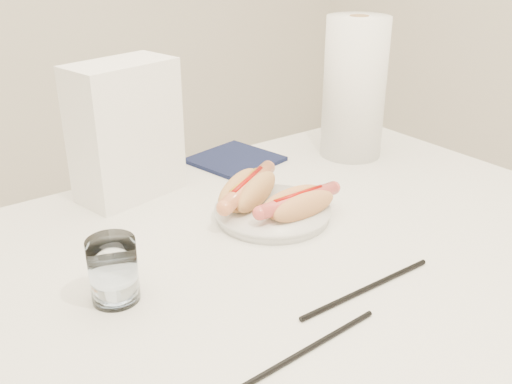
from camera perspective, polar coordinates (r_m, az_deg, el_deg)
table at (r=0.93m, az=1.05°, el=-8.93°), size 1.20×0.80×0.75m
plate at (r=0.99m, az=1.65°, el=-2.17°), size 0.20×0.20×0.02m
hotdog_left at (r=1.00m, az=-0.81°, el=0.16°), size 0.17×0.14×0.05m
hotdog_right at (r=0.97m, az=4.17°, el=-1.14°), size 0.16×0.06×0.04m
water_glass at (r=0.79m, az=-13.85°, el=-7.48°), size 0.06×0.06×0.09m
chopstick_near at (r=0.71m, az=5.30°, el=-15.01°), size 0.21×0.02×0.01m
chopstick_far at (r=0.82m, az=10.85°, el=-9.28°), size 0.24×0.01×0.01m
napkin_box at (r=1.07m, az=-12.70°, el=5.89°), size 0.20×0.14×0.25m
navy_napkin at (r=1.23m, az=-2.06°, el=3.19°), size 0.19×0.19×0.01m
paper_towel_roll at (r=1.25m, az=9.63°, el=10.01°), size 0.17×0.17×0.29m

